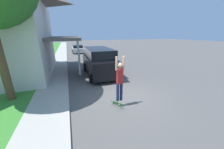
{
  "coord_description": "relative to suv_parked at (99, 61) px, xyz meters",
  "views": [
    {
      "loc": [
        -2.49,
        -5.56,
        3.27
      ],
      "look_at": [
        -0.27,
        0.76,
        1.06
      ],
      "focal_mm": 20.0,
      "sensor_mm": 36.0,
      "label": 1
    }
  ],
  "objects": [
    {
      "name": "car_down_street",
      "position": [
        -0.59,
        13.66,
        -0.48
      ],
      "size": [
        1.96,
        4.36,
        1.33
      ],
      "color": "#B7B7BC",
      "rests_on": "ground_plane"
    },
    {
      "name": "ground_plane",
      "position": [
        0.21,
        -4.11,
        -1.13
      ],
      "size": [
        120.0,
        120.0,
        0.0
      ],
      "primitive_type": "plane",
      "color": "#54514F"
    },
    {
      "name": "skateboarder",
      "position": [
        -0.27,
        -4.95,
        0.25
      ],
      "size": [
        0.41,
        0.24,
        2.05
      ],
      "color": "#192347",
      "rests_on": "ground_plane"
    },
    {
      "name": "suv_parked",
      "position": [
        0.0,
        0.0,
        0.0
      ],
      "size": [
        2.15,
        4.76,
        2.16
      ],
      "color": "black",
      "rests_on": "ground_plane"
    },
    {
      "name": "skateboard",
      "position": [
        -0.37,
        -4.94,
        -0.98
      ],
      "size": [
        0.39,
        0.71,
        0.34
      ],
      "color": "#337F3D",
      "rests_on": "ground_plane"
    },
    {
      "name": "sidewalk",
      "position": [
        -3.39,
        1.89,
        -1.08
      ],
      "size": [
        1.8,
        80.0,
        0.1
      ],
      "color": "#ADA89E",
      "rests_on": "ground_plane"
    }
  ]
}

